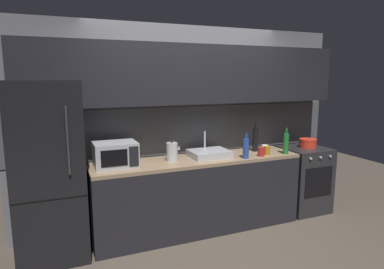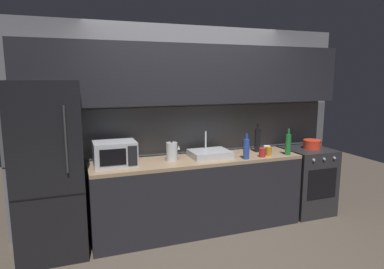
{
  "view_description": "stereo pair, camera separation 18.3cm",
  "coord_description": "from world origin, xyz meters",
  "views": [
    {
      "loc": [
        -1.59,
        -2.7,
        1.87
      ],
      "look_at": [
        -0.08,
        0.9,
        1.2
      ],
      "focal_mm": 31.38,
      "sensor_mm": 36.0,
      "label": 1
    },
    {
      "loc": [
        -1.42,
        -2.77,
        1.87
      ],
      "look_at": [
        -0.08,
        0.9,
        1.2
      ],
      "focal_mm": 31.38,
      "sensor_mm": 36.0,
      "label": 2
    }
  ],
  "objects": [
    {
      "name": "ground_plane",
      "position": [
        0.0,
        0.0,
        0.0
      ],
      "size": [
        10.0,
        10.0,
        0.0
      ],
      "primitive_type": "plane",
      "color": "#4C4238"
    },
    {
      "name": "wine_bottle_green",
      "position": [
        1.13,
        0.69,
        1.04
      ],
      "size": [
        0.07,
        0.07,
        0.33
      ],
      "color": "#1E6B2D",
      "rests_on": "counter_run"
    },
    {
      "name": "wine_bottle_dark",
      "position": [
        0.86,
        0.98,
        1.06
      ],
      "size": [
        0.07,
        0.07,
        0.37
      ],
      "color": "black",
      "rests_on": "counter_run"
    },
    {
      "name": "oven_range",
      "position": [
        1.62,
        0.9,
        0.45
      ],
      "size": [
        0.6,
        0.62,
        0.9
      ],
      "color": "#232326",
      "rests_on": "ground"
    },
    {
      "name": "counter_run",
      "position": [
        0.0,
        0.9,
        0.45
      ],
      "size": [
        2.56,
        0.6,
        0.9
      ],
      "color": "black",
      "rests_on": "ground"
    },
    {
      "name": "mug_amber",
      "position": [
        0.89,
        0.75,
        0.95
      ],
      "size": [
        0.08,
        0.08,
        0.11
      ],
      "primitive_type": "cylinder",
      "color": "#B27019",
      "rests_on": "counter_run"
    },
    {
      "name": "cooking_pot",
      "position": [
        1.67,
        0.9,
        0.96
      ],
      "size": [
        0.23,
        0.23,
        0.12
      ],
      "color": "red",
      "rests_on": "oven_range"
    },
    {
      "name": "mug_red",
      "position": [
        0.77,
        0.71,
        0.95
      ],
      "size": [
        0.08,
        0.08,
        0.11
      ],
      "primitive_type": "cylinder",
      "color": "#A82323",
      "rests_on": "counter_run"
    },
    {
      "name": "refrigerator",
      "position": [
        -1.66,
        0.9,
        0.92
      ],
      "size": [
        0.68,
        0.69,
        1.84
      ],
      "color": "black",
      "rests_on": "ground"
    },
    {
      "name": "wine_bottle_blue",
      "position": [
        0.53,
        0.68,
        1.03
      ],
      "size": [
        0.07,
        0.07,
        0.31
      ],
      "color": "#234299",
      "rests_on": "counter_run"
    },
    {
      "name": "back_wall",
      "position": [
        0.0,
        1.2,
        1.55
      ],
      "size": [
        4.3,
        0.44,
        2.5
      ],
      "color": "slate",
      "rests_on": "ground"
    },
    {
      "name": "mug_white",
      "position": [
        0.94,
        0.88,
        0.95
      ],
      "size": [
        0.09,
        0.09,
        0.1
      ],
      "primitive_type": "cylinder",
      "color": "silver",
      "rests_on": "counter_run"
    },
    {
      "name": "sink_basin",
      "position": [
        0.16,
        0.93,
        0.94
      ],
      "size": [
        0.48,
        0.38,
        0.3
      ],
      "color": "#ADAFB5",
      "rests_on": "counter_run"
    },
    {
      "name": "kettle",
      "position": [
        -0.32,
        0.92,
        1.01
      ],
      "size": [
        0.17,
        0.13,
        0.24
      ],
      "color": "#B7BABF",
      "rests_on": "counter_run"
    },
    {
      "name": "microwave",
      "position": [
        -0.98,
        0.92,
        1.04
      ],
      "size": [
        0.46,
        0.35,
        0.27
      ],
      "color": "#A8AAAF",
      "rests_on": "counter_run"
    }
  ]
}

